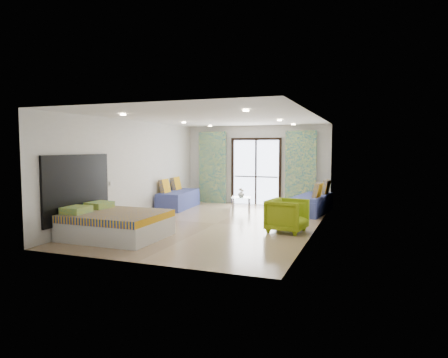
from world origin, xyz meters
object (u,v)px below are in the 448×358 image
(coffee_table, at_px, (241,198))
(daybed_right, at_px, (313,203))
(bed, at_px, (115,224))
(daybed_left, at_px, (178,199))
(armchair, at_px, (287,214))

(coffee_table, bearing_deg, daybed_right, -0.08)
(bed, distance_m, daybed_left, 4.32)
(daybed_left, relative_size, armchair, 2.40)
(bed, xyz_separation_m, armchair, (3.39, 1.88, 0.13))
(daybed_left, xyz_separation_m, armchair, (4.03, -2.39, 0.12))
(bed, height_order, daybed_left, daybed_left)
(bed, xyz_separation_m, coffee_table, (1.36, 4.72, 0.06))
(bed, distance_m, coffee_table, 4.91)
(daybed_right, bearing_deg, coffee_table, -172.32)
(daybed_left, relative_size, daybed_right, 0.98)
(coffee_table, xyz_separation_m, armchair, (2.03, -2.83, 0.07))
(daybed_right, distance_m, armchair, 2.84)
(daybed_right, bearing_deg, daybed_left, -166.28)
(armchair, bearing_deg, bed, 127.78)
(daybed_right, xyz_separation_m, armchair, (-0.21, -2.83, 0.12))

